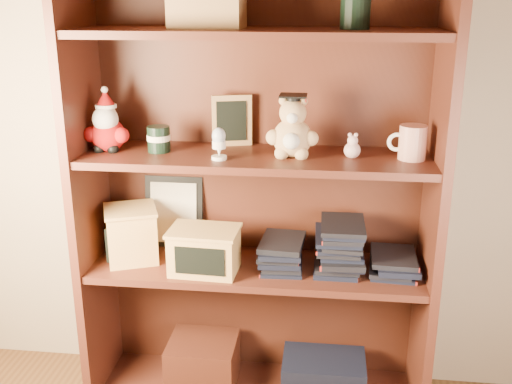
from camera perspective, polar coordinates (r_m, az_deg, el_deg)
room_envelope at (r=0.60m, az=-5.68°, el=14.64°), size 3.04×3.04×2.51m
bookcase at (r=2.07m, az=0.09°, el=-0.64°), size 1.20×0.35×1.60m
shelf_lower at (r=2.11m, az=-0.00°, el=-7.29°), size 1.14×0.33×0.02m
shelf_upper at (r=1.97m, az=-0.00°, el=3.24°), size 1.14×0.33×0.02m
santa_plush at (r=2.06m, az=-14.01°, el=6.03°), size 0.16×0.11×0.22m
teachers_tin at (r=2.02m, az=-9.24°, el=5.03°), size 0.08×0.08×0.09m
chalkboard_plaque at (r=2.08m, az=-2.30°, el=6.74°), size 0.14×0.09×0.18m
egg_cup at (r=1.90m, az=-3.55°, el=4.73°), size 0.05×0.05×0.10m
grad_teddy_bear at (r=1.94m, az=3.49°, el=5.67°), size 0.17×0.15×0.21m
pink_figurine at (r=1.95m, az=9.16°, el=4.17°), size 0.05×0.05×0.08m
teacher_mug at (r=1.96m, az=14.61°, el=4.59°), size 0.12×0.09×0.11m
certificate_frame at (r=2.24m, az=-7.80°, el=-1.89°), size 0.21×0.06×0.27m
treats_box at (r=2.16m, az=-11.78°, el=-3.91°), size 0.23×0.23×0.19m
pencils_box at (r=2.04m, az=-4.94°, el=-5.52°), size 0.24×0.18×0.15m
book_stack_left at (r=2.08m, az=2.43°, el=-5.90°), size 0.14×0.20×0.10m
book_stack_mid at (r=2.06m, az=8.00°, el=-4.90°), size 0.14×0.20×0.19m
book_stack_right at (r=2.10m, az=12.97°, el=-6.67°), size 0.14×0.20×0.06m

